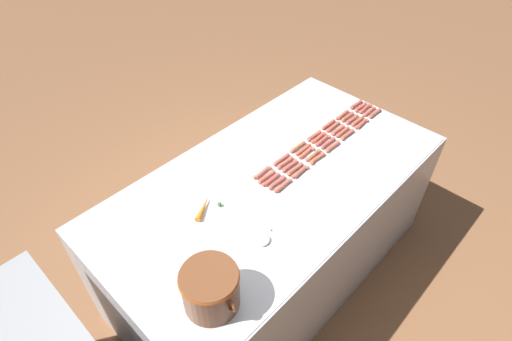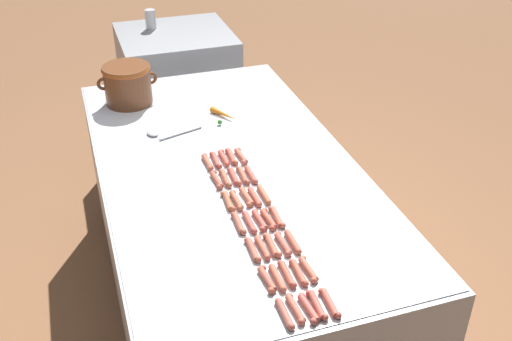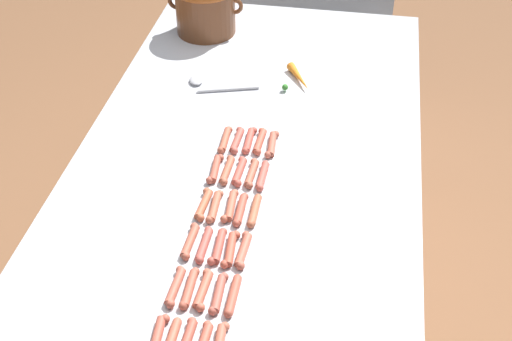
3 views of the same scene
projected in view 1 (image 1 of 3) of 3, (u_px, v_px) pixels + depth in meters
The scene contains 40 objects.
ground_plane at pixel (270, 266), 2.85m from camera, with size 20.00×20.00×0.00m, color brown.
griddle_counter at pixel (272, 227), 2.56m from camera, with size 1.08×2.05×0.86m.
hot_dog_0 at pixel (375, 113), 2.71m from camera, with size 0.03×0.14×0.02m.
hot_dog_1 at pixel (362, 124), 2.62m from camera, with size 0.03×0.13×0.02m.
hot_dog_2 at pixel (348, 134), 2.54m from camera, with size 0.03×0.14×0.02m.
hot_dog_3 at pixel (333, 147), 2.45m from camera, with size 0.03×0.14×0.02m.
hot_dog_4 at pixel (317, 158), 2.37m from camera, with size 0.03×0.14×0.02m.
hot_dog_5 at pixel (300, 172), 2.29m from camera, with size 0.03×0.14×0.02m.
hot_dog_6 at pixel (283, 186), 2.21m from camera, with size 0.03×0.14×0.02m.
hot_dog_7 at pixel (369, 112), 2.72m from camera, with size 0.03×0.14×0.02m.
hot_dog_8 at pixel (357, 121), 2.64m from camera, with size 0.02×0.14×0.02m.
hot_dog_9 at pixel (343, 132), 2.56m from camera, with size 0.03×0.14×0.02m.
hot_dog_10 at pixel (328, 143), 2.48m from camera, with size 0.03×0.14×0.02m.
hot_dog_11 at pixel (313, 155), 2.39m from camera, with size 0.03×0.14×0.02m.
hot_dog_12 at pixel (295, 169), 2.31m from camera, with size 0.03×0.14×0.02m.
hot_dog_13 at pixel (277, 182), 2.23m from camera, with size 0.03×0.14×0.02m.
hot_dog_14 at pixel (365, 109), 2.75m from camera, with size 0.03×0.14×0.02m.
hot_dog_15 at pixel (352, 119), 2.66m from camera, with size 0.03×0.14×0.02m.
hot_dog_16 at pixel (338, 130), 2.57m from camera, with size 0.03×0.14×0.02m.
hot_dog_17 at pixel (323, 141), 2.49m from camera, with size 0.03×0.14×0.02m.
hot_dog_18 at pixel (307, 153), 2.41m from camera, with size 0.03×0.14×0.02m.
hot_dog_19 at pixel (290, 166), 2.32m from camera, with size 0.03×0.14×0.02m.
hot_dog_20 at pixel (271, 180), 2.24m from camera, with size 0.03×0.14×0.02m.
hot_dog_21 at pixel (361, 107), 2.76m from camera, with size 0.03×0.14×0.02m.
hot_dog_22 at pixel (348, 117), 2.68m from camera, with size 0.03×0.14×0.02m.
hot_dog_23 at pixel (333, 127), 2.60m from camera, with size 0.03×0.14×0.02m.
hot_dog_24 at pixel (319, 138), 2.52m from camera, with size 0.03×0.13×0.02m.
hot_dog_25 at pixel (303, 150), 2.43m from camera, with size 0.03×0.14×0.02m.
hot_dog_26 at pixel (285, 163), 2.35m from camera, with size 0.03×0.14×0.02m.
hot_dog_27 at pixel (267, 177), 2.26m from camera, with size 0.03×0.14×0.02m.
hot_dog_28 at pixel (356, 104), 2.78m from camera, with size 0.03×0.14×0.02m.
hot_dog_29 at pixel (343, 115), 2.69m from camera, with size 0.03×0.14×0.02m.
hot_dog_30 at pixel (329, 124), 2.62m from camera, with size 0.02×0.14×0.02m.
hot_dog_31 at pixel (314, 136), 2.53m from camera, with size 0.03×0.14×0.02m.
hot_dog_32 at pixel (298, 147), 2.45m from camera, with size 0.02×0.14×0.02m.
hot_dog_33 at pixel (281, 159), 2.37m from camera, with size 0.03×0.14×0.02m.
hot_dog_34 at pixel (262, 173), 2.28m from camera, with size 0.03×0.14×0.02m.
bean_pot at pixel (210, 287), 1.64m from camera, with size 0.31×0.25×0.20m.
serving_spoon at pixel (260, 234), 1.97m from camera, with size 0.27×0.12×0.02m.
carrot at pixel (204, 207), 2.08m from camera, with size 0.11×0.17×0.03m.
Camera 1 is at (-1.05, 1.25, 2.43)m, focal length 28.43 mm.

